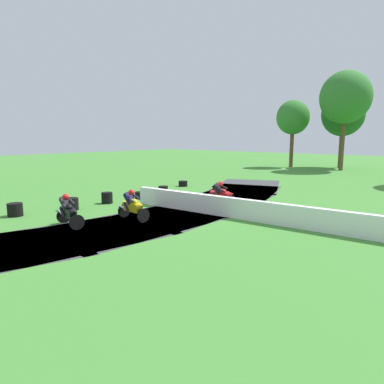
% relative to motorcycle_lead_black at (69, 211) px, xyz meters
% --- Properties ---
extents(ground_plane, '(120.00, 120.00, 0.00)m').
position_rel_motorcycle_lead_black_xyz_m(ground_plane, '(1.71, 5.47, -0.65)').
color(ground_plane, '#428433').
extents(track_asphalt, '(8.45, 27.42, 0.01)m').
position_rel_motorcycle_lead_black_xyz_m(track_asphalt, '(0.86, 5.41, -0.65)').
color(track_asphalt, '#3D3D42').
rests_on(track_asphalt, ground).
extents(safety_barrier, '(16.36, 1.43, 0.90)m').
position_rel_motorcycle_lead_black_xyz_m(safety_barrier, '(6.58, 5.81, -0.20)').
color(safety_barrier, white).
rests_on(safety_barrier, ground).
extents(motorcycle_lead_black, '(1.71, 0.93, 1.43)m').
position_rel_motorcycle_lead_black_xyz_m(motorcycle_lead_black, '(0.00, 0.00, 0.00)').
color(motorcycle_lead_black, black).
rests_on(motorcycle_lead_black, ground).
extents(motorcycle_chase_yellow, '(1.70, 0.78, 1.43)m').
position_rel_motorcycle_lead_black_xyz_m(motorcycle_chase_yellow, '(1.08, 2.40, 0.00)').
color(motorcycle_chase_yellow, black).
rests_on(motorcycle_chase_yellow, ground).
extents(motorcycle_trailing_red, '(1.70, 0.96, 1.43)m').
position_rel_motorcycle_lead_black_xyz_m(motorcycle_trailing_red, '(2.18, 7.34, -0.02)').
color(motorcycle_trailing_red, black).
rests_on(motorcycle_trailing_red, ground).
extents(tire_stack_near, '(0.67, 0.67, 0.60)m').
position_rel_motorcycle_lead_black_xyz_m(tire_stack_near, '(-3.60, -0.62, -0.35)').
color(tire_stack_near, black).
rests_on(tire_stack_near, ground).
extents(tire_stack_mid_a, '(0.69, 0.69, 0.60)m').
position_rel_motorcycle_lead_black_xyz_m(tire_stack_mid_a, '(-2.89, 1.77, -0.35)').
color(tire_stack_mid_a, black).
rests_on(tire_stack_mid_a, ground).
extents(tire_stack_mid_b, '(0.60, 0.60, 0.60)m').
position_rel_motorcycle_lead_black_xyz_m(tire_stack_mid_b, '(-3.00, 3.96, -0.35)').
color(tire_stack_mid_b, black).
rests_on(tire_stack_mid_b, ground).
extents(tire_stack_far, '(0.56, 0.56, 0.40)m').
position_rel_motorcycle_lead_black_xyz_m(tire_stack_far, '(-2.78, 6.10, -0.45)').
color(tire_stack_far, black).
rests_on(tire_stack_far, ground).
extents(tire_stack_extra_a, '(0.63, 0.63, 0.40)m').
position_rel_motorcycle_lead_black_xyz_m(tire_stack_extra_a, '(-3.43, 8.65, -0.45)').
color(tire_stack_extra_a, black).
rests_on(tire_stack_extra_a, ground).
extents(tire_stack_extra_b, '(0.65, 0.65, 0.40)m').
position_rel_motorcycle_lead_black_xyz_m(tire_stack_extra_b, '(-4.20, 11.45, -0.45)').
color(tire_stack_extra_b, black).
rests_on(tire_stack_extra_b, ground).
extents(traffic_cone, '(0.28, 0.28, 0.44)m').
position_rel_motorcycle_lead_black_xyz_m(traffic_cone, '(7.17, 7.74, -0.43)').
color(traffic_cone, orange).
rests_on(traffic_cone, ground).
extents(tree_mid_rise, '(5.21, 5.21, 10.40)m').
position_rel_motorcycle_lead_black_xyz_m(tree_mid_rise, '(0.55, 31.54, 6.98)').
color(tree_mid_rise, brown).
rests_on(tree_mid_rise, ground).
extents(tree_behind_barrier, '(3.78, 3.78, 7.82)m').
position_rel_motorcycle_lead_black_xyz_m(tree_behind_barrier, '(-5.28, 31.80, 5.12)').
color(tree_behind_barrier, brown).
rests_on(tree_behind_barrier, ground).
extents(tree_distant, '(4.75, 4.75, 8.62)m').
position_rel_motorcycle_lead_black_xyz_m(tree_distant, '(-0.63, 34.89, 5.45)').
color(tree_distant, brown).
rests_on(tree_distant, ground).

